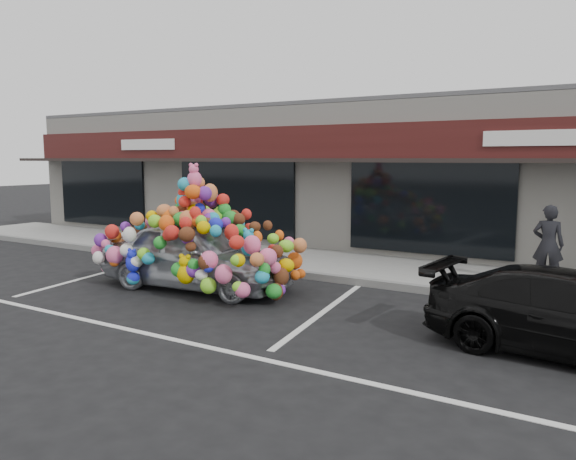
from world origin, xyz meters
The scene contains 10 objects.
ground centered at (0.00, 0.00, 0.00)m, with size 90.00×90.00×0.00m, color black.
shop_building centered at (0.00, 8.44, 2.16)m, with size 24.00×7.20×4.31m.
sidewalk centered at (0.00, 4.00, 0.07)m, with size 26.00×3.00×0.15m, color gray.
kerb centered at (0.00, 2.50, 0.07)m, with size 26.00×0.18×0.16m, color slate.
parking_stripe_left centered at (-3.20, 0.20, 0.00)m, with size 0.12×4.40×0.01m, color silver.
parking_stripe_mid centered at (2.80, 0.20, 0.00)m, with size 0.12×4.40×0.01m, color silver.
lane_line centered at (2.00, -2.30, 0.00)m, with size 14.00×0.12×0.01m, color silver.
toy_car centered at (-0.32, 0.47, 0.87)m, with size 3.01×4.55×2.58m.
black_sedan centered at (6.78, 0.01, 0.58)m, with size 4.03×1.64×1.17m, color black.
pedestrian_a centered at (5.95, 3.98, 0.96)m, with size 0.59×0.39×1.63m, color black.
Camera 1 is at (7.27, -8.36, 2.71)m, focal length 35.00 mm.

